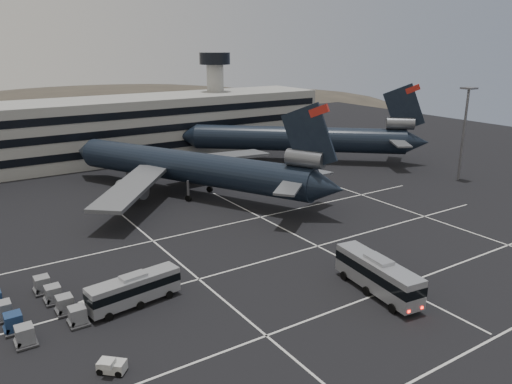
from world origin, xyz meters
The scene contains 12 objects.
ground centered at (0.00, 0.00, 0.00)m, with size 260.00×260.00×0.00m, color black.
lane_markings centered at (0.95, 0.72, 0.01)m, with size 90.00×55.62×0.01m.
terminal centered at (-2.95, 71.14, 6.93)m, with size 125.00×26.00×24.00m.
hills centered at (17.99, 170.00, -12.07)m, with size 352.00×180.00×44.00m.
lightpole_right centered at (58.00, 15.00, 11.82)m, with size 2.40×2.40×18.28m.
trijet_main centered at (8.27, 34.48, 5.25)m, with size 42.81×53.66×18.08m.
trijet_far centered at (41.50, 44.93, 5.43)m, with size 46.67×42.62×18.08m.
bus_near centered at (8.95, -9.67, 2.30)m, with size 4.17×12.16×4.21m.
bus_far centered at (-14.29, 2.35, 1.92)m, with size 10.15×3.58×3.51m.
tug_a centered at (-18.83, 3.71, 0.55)m, with size 1.56×2.13×1.24m.
tug_b centered at (-19.79, -7.40, 0.64)m, with size 2.56×2.52×1.44m.
uld_cluster centered at (-23.95, 6.57, 0.90)m, with size 9.26×14.30×1.85m.
Camera 1 is at (-29.32, -43.84, 26.55)m, focal length 35.00 mm.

